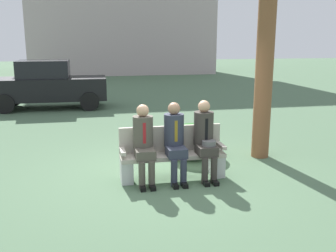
{
  "coord_description": "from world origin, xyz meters",
  "views": [
    {
      "loc": [
        -1.19,
        -6.43,
        2.36
      ],
      "look_at": [
        0.17,
        0.16,
        0.85
      ],
      "focal_mm": 40.93,
      "sensor_mm": 36.0,
      "label": 1
    }
  ],
  "objects_px": {
    "seated_man_middle": "(175,138)",
    "parked_car_near": "(48,85)",
    "park_bench": "(172,154)",
    "seated_man_left": "(144,140)",
    "seated_man_right": "(205,136)",
    "shrub_near_bench": "(192,140)"
  },
  "relations": [
    {
      "from": "seated_man_left",
      "to": "parked_car_near",
      "type": "xyz_separation_m",
      "value": [
        -2.25,
        7.8,
        0.1
      ]
    },
    {
      "from": "seated_man_left",
      "to": "seated_man_right",
      "type": "distance_m",
      "value": 1.06
    },
    {
      "from": "seated_man_right",
      "to": "seated_man_middle",
      "type": "bearing_deg",
      "value": 179.56
    },
    {
      "from": "park_bench",
      "to": "parked_car_near",
      "type": "distance_m",
      "value": 8.17
    },
    {
      "from": "park_bench",
      "to": "seated_man_middle",
      "type": "xyz_separation_m",
      "value": [
        0.02,
        -0.12,
        0.33
      ]
    },
    {
      "from": "park_bench",
      "to": "seated_man_left",
      "type": "height_order",
      "value": "seated_man_left"
    },
    {
      "from": "parked_car_near",
      "to": "seated_man_middle",
      "type": "bearing_deg",
      "value": -70.37
    },
    {
      "from": "park_bench",
      "to": "seated_man_middle",
      "type": "height_order",
      "value": "seated_man_middle"
    },
    {
      "from": "seated_man_middle",
      "to": "parked_car_near",
      "type": "height_order",
      "value": "parked_car_near"
    },
    {
      "from": "seated_man_middle",
      "to": "seated_man_right",
      "type": "relative_size",
      "value": 0.99
    },
    {
      "from": "seated_man_left",
      "to": "shrub_near_bench",
      "type": "height_order",
      "value": "seated_man_left"
    },
    {
      "from": "seated_man_right",
      "to": "parked_car_near",
      "type": "bearing_deg",
      "value": 112.99
    },
    {
      "from": "park_bench",
      "to": "seated_man_middle",
      "type": "distance_m",
      "value": 0.35
    },
    {
      "from": "park_bench",
      "to": "seated_man_right",
      "type": "xyz_separation_m",
      "value": [
        0.55,
        -0.12,
        0.33
      ]
    },
    {
      "from": "seated_man_middle",
      "to": "park_bench",
      "type": "bearing_deg",
      "value": 101.59
    },
    {
      "from": "park_bench",
      "to": "seated_man_left",
      "type": "relative_size",
      "value": 1.36
    },
    {
      "from": "shrub_near_bench",
      "to": "parked_car_near",
      "type": "relative_size",
      "value": 0.29
    },
    {
      "from": "seated_man_left",
      "to": "shrub_near_bench",
      "type": "bearing_deg",
      "value": 45.86
    },
    {
      "from": "seated_man_right",
      "to": "parked_car_near",
      "type": "height_order",
      "value": "parked_car_near"
    },
    {
      "from": "seated_man_middle",
      "to": "shrub_near_bench",
      "type": "relative_size",
      "value": 1.18
    },
    {
      "from": "seated_man_right",
      "to": "park_bench",
      "type": "bearing_deg",
      "value": 167.32
    },
    {
      "from": "seated_man_left",
      "to": "seated_man_middle",
      "type": "bearing_deg",
      "value": 0.16
    }
  ]
}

